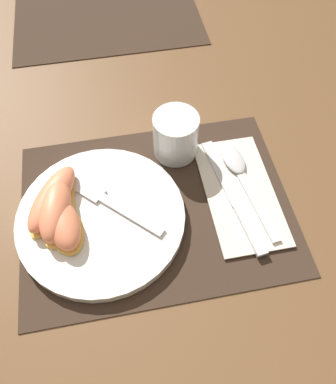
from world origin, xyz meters
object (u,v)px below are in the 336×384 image
(plate, at_px, (101,218))
(juice_glass, at_px, (176,137))
(spoon, at_px, (239,171))
(fork, at_px, (105,200))
(citrus_wedge_0, at_px, (53,199))
(knife, at_px, (234,197))
(citrus_wedge_2, at_px, (63,223))
(citrus_wedge_1, at_px, (56,209))

(plate, distance_m, juice_glass, 0.18)
(spoon, bearing_deg, juice_glass, 144.54)
(juice_glass, relative_size, spoon, 0.40)
(fork, distance_m, citrus_wedge_0, 0.08)
(knife, height_order, fork, fork)
(citrus_wedge_2, bearing_deg, citrus_wedge_0, 106.83)
(citrus_wedge_0, bearing_deg, citrus_wedge_1, -76.67)
(plate, relative_size, spoon, 1.31)
(knife, distance_m, fork, 0.20)
(citrus_wedge_1, bearing_deg, citrus_wedge_0, 103.33)
(juice_glass, bearing_deg, citrus_wedge_1, -152.86)
(citrus_wedge_0, bearing_deg, citrus_wedge_2, -73.17)
(spoon, distance_m, citrus_wedge_0, 0.30)
(spoon, bearing_deg, plate, -168.66)
(knife, distance_m, citrus_wedge_0, 0.28)
(citrus_wedge_0, relative_size, citrus_wedge_2, 1.24)
(knife, relative_size, citrus_wedge_2, 2.05)
(citrus_wedge_2, bearing_deg, citrus_wedge_1, 109.77)
(fork, height_order, citrus_wedge_2, citrus_wedge_2)
(plate, height_order, citrus_wedge_1, citrus_wedge_1)
(plate, relative_size, knife, 1.16)
(citrus_wedge_2, bearing_deg, knife, 2.62)
(knife, relative_size, citrus_wedge_1, 1.88)
(juice_glass, bearing_deg, fork, -145.01)
(spoon, relative_size, citrus_wedge_0, 1.46)
(spoon, bearing_deg, citrus_wedge_0, -177.23)
(spoon, xyz_separation_m, citrus_wedge_2, (-0.28, -0.06, 0.02))
(citrus_wedge_1, height_order, citrus_wedge_2, citrus_wedge_1)
(knife, xyz_separation_m, fork, (-0.20, 0.02, 0.01))
(knife, height_order, citrus_wedge_2, citrus_wedge_2)
(juice_glass, height_order, knife, juice_glass)
(fork, bearing_deg, citrus_wedge_2, -150.25)
(fork, bearing_deg, juice_glass, 34.99)
(plate, height_order, citrus_wedge_0, citrus_wedge_0)
(citrus_wedge_1, bearing_deg, plate, -10.81)
(citrus_wedge_0, height_order, citrus_wedge_1, citrus_wedge_1)
(citrus_wedge_0, bearing_deg, fork, -5.52)
(fork, bearing_deg, spoon, 5.61)
(juice_glass, height_order, citrus_wedge_1, juice_glass)
(knife, distance_m, citrus_wedge_1, 0.27)
(knife, bearing_deg, juice_glass, 122.27)
(plate, relative_size, fork, 1.74)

